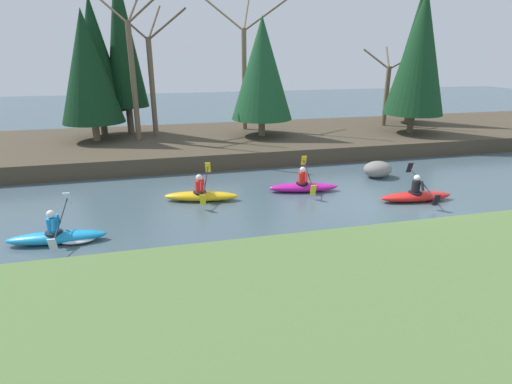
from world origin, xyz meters
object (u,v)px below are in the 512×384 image
(kayaker_trailing, at_px, (202,195))
(kayaker_far_back, at_px, (61,236))
(boulder_midstream, at_px, (378,169))
(kayaker_lead, at_px, (417,195))
(kayaker_middle, at_px, (304,186))

(kayaker_trailing, bearing_deg, kayaker_far_back, -136.78)
(kayaker_trailing, relative_size, boulder_midstream, 2.22)
(kayaker_far_back, bearing_deg, kayaker_lead, 5.65)
(kayaker_far_back, bearing_deg, boulder_midstream, 19.54)
(kayaker_middle, relative_size, kayaker_trailing, 1.00)
(kayaker_lead, xyz_separation_m, boulder_midstream, (0.14, 3.04, 0.13))
(kayaker_middle, relative_size, kayaker_far_back, 1.00)
(kayaker_trailing, xyz_separation_m, boulder_midstream, (7.78, 1.13, 0.13))
(kayaker_middle, xyz_separation_m, boulder_midstream, (3.78, 1.05, 0.13))
(kayaker_trailing, distance_m, boulder_midstream, 7.86)
(kayaker_lead, relative_size, kayaker_middle, 1.00)
(kayaker_lead, bearing_deg, kayaker_trailing, 170.34)
(kayaker_middle, distance_m, kayaker_trailing, 4.00)
(kayaker_middle, distance_m, boulder_midstream, 3.93)
(kayaker_middle, bearing_deg, kayaker_trailing, -169.88)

